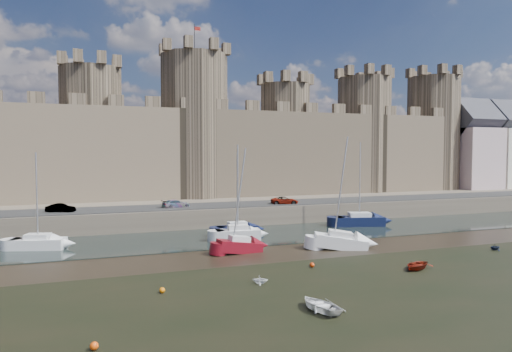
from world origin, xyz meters
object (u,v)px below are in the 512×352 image
Objects in this scene: car_3 at (285,201)px; sailboat_3 at (359,220)px; sailboat_0 at (38,242)px; car_2 at (176,204)px; car_1 at (61,208)px; sailboat_1 at (237,229)px; sailboat_5 at (340,241)px; sailboat_4 at (240,245)px; sailboat_2 at (238,233)px.

sailboat_3 reaches higher than car_3.
car_2 is at bearing 47.94° from sailboat_0.
car_1 is 21.46m from sailboat_1.
sailboat_0 is 30.40m from sailboat_5.
sailboat_5 is at bearing -174.27° from car_3.
sailboat_0 reaches higher than sailboat_1.
sailboat_0 is 0.85× the size of sailboat_5.
sailboat_3 is at bearing 18.89° from sailboat_0.
car_3 is 0.35× the size of sailboat_3.
car_3 is at bearing -109.01° from car_2.
sailboat_4 is (18.64, -7.97, -0.02)m from sailboat_0.
sailboat_2 is 1.03× the size of sailboat_4.
sailboat_0 is at bearing -177.63° from sailboat_5.
sailboat_0 is 21.18m from sailboat_1.
car_2 is 10.64m from sailboat_1.
car_2 is at bearing -69.91° from car_1.
car_1 is at bearing 155.44° from sailboat_2.
sailboat_1 is at bearing -94.21° from car_1.
sailboat_5 is (7.64, -10.61, 0.03)m from sailboat_1.
sailboat_2 is (-10.11, -10.49, -2.20)m from car_3.
car_3 is 0.39× the size of sailboat_1.
sailboat_0 reaches higher than car_1.
sailboat_0 is 1.00× the size of sailboat_1.
sailboat_4 is (3.18, -17.53, -2.28)m from car_2.
sailboat_3 is (36.79, -7.51, -2.21)m from car_1.
sailboat_0 is 20.40m from sailboat_2.
car_2 is 0.38× the size of sailboat_1.
car_1 is 33.32m from sailboat_5.
car_2 is at bearing 176.19° from sailboat_3.
sailboat_1 is (19.60, -8.44, -2.28)m from car_1.
sailboat_1 is 17.21m from sailboat_3.
car_1 is 9.72m from sailboat_0.
car_2 is 23.57m from sailboat_5.
car_2 is 0.96× the size of car_3.
car_2 is at bearing 119.35° from sailboat_2.
sailboat_5 is (-9.54, -11.54, -0.03)m from sailboat_3.
sailboat_1 is (21.16, 0.88, 0.01)m from sailboat_0.
car_2 is 0.33× the size of sailboat_3.
sailboat_2 is 18.50m from sailboat_3.
car_3 is (28.84, -0.99, -0.02)m from car_1.
sailboat_3 is at bearing -122.99° from car_2.
sailboat_1 is at bearing 80.86° from sailboat_2.
sailboat_4 is (17.08, -17.29, -2.30)m from car_1.
car_1 is 13.90m from car_2.
sailboat_0 is 0.95× the size of sailboat_4.
sailboat_1 is at bearing 139.65° from car_3.
sailboat_1 is 0.88× the size of sailboat_3.
sailboat_4 is at bearing -98.90° from sailboat_2.
car_2 is 18.31m from sailboat_0.
car_1 is at bearing 76.74° from car_2.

